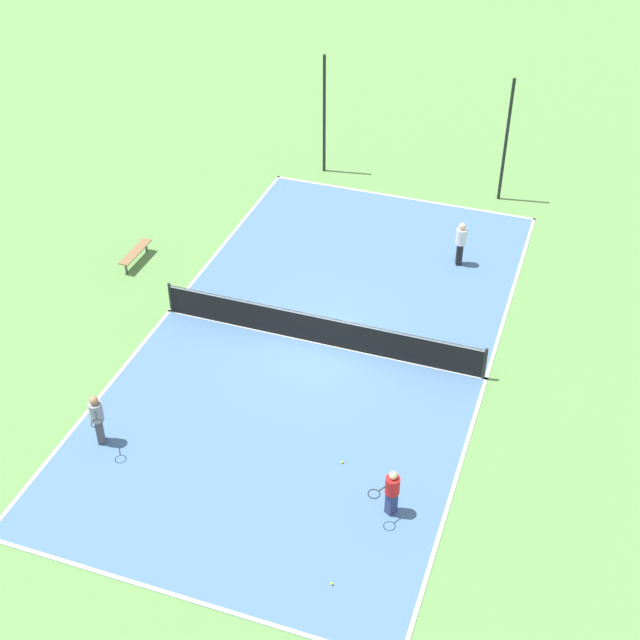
{
  "coord_description": "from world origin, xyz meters",
  "views": [
    {
      "loc": [
        6.96,
        -20.12,
        16.83
      ],
      "look_at": [
        0.0,
        0.0,
        0.9
      ],
      "focal_mm": 50.0,
      "sensor_mm": 36.0,
      "label": 1
    }
  ],
  "objects_px": {
    "player_coach_red": "(392,490)",
    "bench": "(136,253)",
    "fence_post_back_left": "(324,115)",
    "player_baseline_gray": "(97,417)",
    "fence_post_back_right": "(506,141)",
    "tennis_ball_midcourt": "(342,462)",
    "player_near_white": "(461,241)",
    "tennis_ball_near_net": "(332,584)",
    "tennis_net": "(320,329)"
  },
  "relations": [
    {
      "from": "bench",
      "to": "fence_post_back_left",
      "type": "distance_m",
      "value": 9.64
    },
    {
      "from": "player_baseline_gray",
      "to": "fence_post_back_right",
      "type": "xyz_separation_m",
      "value": [
        7.67,
        16.71,
        1.49
      ]
    },
    {
      "from": "player_coach_red",
      "to": "fence_post_back_left",
      "type": "distance_m",
      "value": 18.18
    },
    {
      "from": "player_baseline_gray",
      "to": "tennis_ball_near_net",
      "type": "bearing_deg",
      "value": 37.97
    },
    {
      "from": "player_near_white",
      "to": "tennis_net",
      "type": "bearing_deg",
      "value": 135.02
    },
    {
      "from": "fence_post_back_right",
      "to": "fence_post_back_left",
      "type": "bearing_deg",
      "value": 180.0
    },
    {
      "from": "player_coach_red",
      "to": "player_baseline_gray",
      "type": "distance_m",
      "value": 7.92
    },
    {
      "from": "player_near_white",
      "to": "fence_post_back_left",
      "type": "distance_m",
      "value": 8.47
    },
    {
      "from": "player_coach_red",
      "to": "player_near_white",
      "type": "xyz_separation_m",
      "value": [
        -0.74,
        11.47,
        0.14
      ]
    },
    {
      "from": "tennis_net",
      "to": "player_baseline_gray",
      "type": "xyz_separation_m",
      "value": [
        -4.12,
        -5.9,
        0.35
      ]
    },
    {
      "from": "bench",
      "to": "tennis_ball_midcourt",
      "type": "bearing_deg",
      "value": -125.1
    },
    {
      "from": "bench",
      "to": "player_coach_red",
      "type": "height_order",
      "value": "player_coach_red"
    },
    {
      "from": "player_near_white",
      "to": "player_coach_red",
      "type": "bearing_deg",
      "value": 166.84
    },
    {
      "from": "tennis_net",
      "to": "tennis_ball_midcourt",
      "type": "relative_size",
      "value": 148.5
    },
    {
      "from": "tennis_net",
      "to": "fence_post_back_right",
      "type": "xyz_separation_m",
      "value": [
        3.56,
        10.8,
        1.85
      ]
    },
    {
      "from": "tennis_ball_midcourt",
      "to": "fence_post_back_left",
      "type": "xyz_separation_m",
      "value": [
        -5.75,
        15.37,
        2.36
      ]
    },
    {
      "from": "tennis_ball_midcourt",
      "to": "fence_post_back_right",
      "type": "height_order",
      "value": "fence_post_back_right"
    },
    {
      "from": "player_coach_red",
      "to": "fence_post_back_left",
      "type": "bearing_deg",
      "value": -124.43
    },
    {
      "from": "bench",
      "to": "tennis_ball_midcourt",
      "type": "relative_size",
      "value": 25.44
    },
    {
      "from": "tennis_ball_midcourt",
      "to": "fence_post_back_left",
      "type": "height_order",
      "value": "fence_post_back_left"
    },
    {
      "from": "bench",
      "to": "tennis_ball_near_net",
      "type": "distance_m",
      "value": 14.89
    },
    {
      "from": "bench",
      "to": "fence_post_back_right",
      "type": "height_order",
      "value": "fence_post_back_right"
    },
    {
      "from": "tennis_ball_near_net",
      "to": "fence_post_back_left",
      "type": "bearing_deg",
      "value": 109.36
    },
    {
      "from": "bench",
      "to": "player_coach_red",
      "type": "relative_size",
      "value": 1.26
    },
    {
      "from": "fence_post_back_left",
      "to": "player_baseline_gray",
      "type": "bearing_deg",
      "value": -91.91
    },
    {
      "from": "tennis_ball_near_net",
      "to": "player_coach_red",
      "type": "bearing_deg",
      "value": 74.77
    },
    {
      "from": "player_baseline_gray",
      "to": "tennis_ball_midcourt",
      "type": "relative_size",
      "value": 23.11
    },
    {
      "from": "player_coach_red",
      "to": "fence_post_back_left",
      "type": "relative_size",
      "value": 0.29
    },
    {
      "from": "tennis_net",
      "to": "fence_post_back_left",
      "type": "xyz_separation_m",
      "value": [
        -3.56,
        10.8,
        1.85
      ]
    },
    {
      "from": "tennis_net",
      "to": "player_baseline_gray",
      "type": "distance_m",
      "value": 7.21
    },
    {
      "from": "tennis_ball_near_net",
      "to": "fence_post_back_right",
      "type": "distance_m",
      "value": 19.18
    },
    {
      "from": "tennis_net",
      "to": "bench",
      "type": "bearing_deg",
      "value": 163.43
    },
    {
      "from": "player_coach_red",
      "to": "player_baseline_gray",
      "type": "bearing_deg",
      "value": -57.25
    },
    {
      "from": "player_coach_red",
      "to": "bench",
      "type": "bearing_deg",
      "value": -93.66
    },
    {
      "from": "tennis_net",
      "to": "fence_post_back_right",
      "type": "distance_m",
      "value": 11.52
    },
    {
      "from": "tennis_net",
      "to": "bench",
      "type": "xyz_separation_m",
      "value": [
        -7.47,
        2.22,
        -0.17
      ]
    },
    {
      "from": "player_coach_red",
      "to": "player_near_white",
      "type": "relative_size",
      "value": 0.86
    },
    {
      "from": "player_coach_red",
      "to": "tennis_ball_midcourt",
      "type": "xyz_separation_m",
      "value": [
        -1.62,
        1.18,
        -0.74
      ]
    },
    {
      "from": "tennis_ball_near_net",
      "to": "bench",
      "type": "bearing_deg",
      "value": 135.39
    },
    {
      "from": "player_baseline_gray",
      "to": "tennis_ball_midcourt",
      "type": "height_order",
      "value": "player_baseline_gray"
    },
    {
      "from": "player_near_white",
      "to": "tennis_ball_midcourt",
      "type": "xyz_separation_m",
      "value": [
        -0.88,
        -10.3,
        -0.88
      ]
    },
    {
      "from": "player_baseline_gray",
      "to": "tennis_ball_near_net",
      "type": "relative_size",
      "value": 23.11
    },
    {
      "from": "player_near_white",
      "to": "tennis_ball_near_net",
      "type": "relative_size",
      "value": 23.67
    },
    {
      "from": "player_baseline_gray",
      "to": "tennis_ball_midcourt",
      "type": "distance_m",
      "value": 6.5
    },
    {
      "from": "tennis_ball_midcourt",
      "to": "fence_post_back_right",
      "type": "bearing_deg",
      "value": 84.9
    },
    {
      "from": "bench",
      "to": "fence_post_back_left",
      "type": "relative_size",
      "value": 0.36
    },
    {
      "from": "tennis_ball_midcourt",
      "to": "bench",
      "type": "bearing_deg",
      "value": 144.9
    },
    {
      "from": "tennis_net",
      "to": "tennis_ball_midcourt",
      "type": "xyz_separation_m",
      "value": [
        2.19,
        -4.56,
        -0.51
      ]
    },
    {
      "from": "player_near_white",
      "to": "player_baseline_gray",
      "type": "distance_m",
      "value": 13.67
    },
    {
      "from": "player_near_white",
      "to": "fence_post_back_left",
      "type": "bearing_deg",
      "value": 35.7
    }
  ]
}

